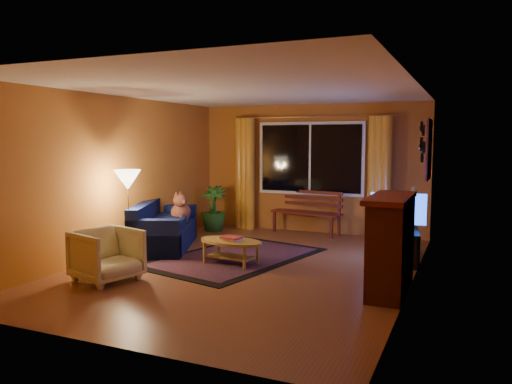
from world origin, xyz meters
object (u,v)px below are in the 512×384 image
at_px(bench, 306,223).
at_px(armchair, 107,253).
at_px(floor_lamp, 129,216).
at_px(coffee_table, 231,252).
at_px(tv_console, 404,244).
at_px(sofa, 165,225).

relative_size(bench, armchair, 1.85).
distance_m(bench, floor_lamp, 3.60).
bearing_deg(armchair, floor_lamp, 39.95).
xyz_separation_m(bench, floor_lamp, (-1.81, -3.07, 0.47)).
bearing_deg(floor_lamp, coffee_table, 12.59).
height_order(armchair, coffee_table, armchair).
xyz_separation_m(armchair, tv_console, (3.37, 2.67, -0.13)).
xyz_separation_m(bench, tv_console, (2.01, -1.45, 0.04)).
xyz_separation_m(bench, coffee_table, (-0.27, -2.73, -0.02)).
relative_size(sofa, coffee_table, 1.90).
distance_m(sofa, coffee_table, 1.66).
xyz_separation_m(bench, sofa, (-1.80, -2.13, 0.18)).
bearing_deg(floor_lamp, armchair, -66.48).
xyz_separation_m(sofa, floor_lamp, (-0.01, -0.94, 0.29)).
bearing_deg(tv_console, bench, 135.07).
height_order(bench, coffee_table, bench).
relative_size(armchair, tv_console, 0.64).
distance_m(bench, sofa, 2.80).
relative_size(armchair, coffee_table, 0.74).
height_order(bench, armchair, armchair).
xyz_separation_m(sofa, coffee_table, (1.53, -0.60, -0.20)).
distance_m(bench, tv_console, 2.48).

